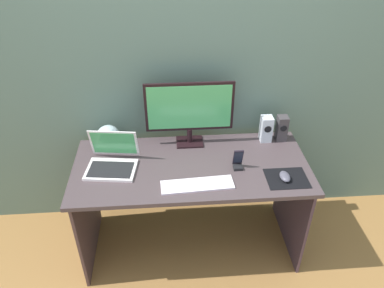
# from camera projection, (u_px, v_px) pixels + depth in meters

# --- Properties ---
(ground_plane) EXTENTS (8.00, 8.00, 0.00)m
(ground_plane) POSITION_uv_depth(u_px,v_px,m) (191.00, 243.00, 2.79)
(ground_plane) COLOR olive
(wall_back) EXTENTS (6.00, 0.04, 2.50)m
(wall_back) POSITION_uv_depth(u_px,v_px,m) (186.00, 62.00, 2.43)
(wall_back) COLOR slate
(wall_back) RESTS_ON ground_plane
(desk) EXTENTS (1.49, 0.67, 0.73)m
(desk) POSITION_uv_depth(u_px,v_px,m) (191.00, 183.00, 2.46)
(desk) COLOR #483B3E
(desk) RESTS_ON ground_plane
(monitor) EXTENTS (0.58, 0.14, 0.45)m
(monitor) POSITION_uv_depth(u_px,v_px,m) (189.00, 110.00, 2.44)
(monitor) COLOR black
(monitor) RESTS_ON desk
(speaker_right) EXTENTS (0.07, 0.08, 0.18)m
(speaker_right) POSITION_uv_depth(u_px,v_px,m) (282.00, 128.00, 2.57)
(speaker_right) COLOR #3E393C
(speaker_right) RESTS_ON desk
(speaker_near_monitor) EXTENTS (0.08, 0.08, 0.18)m
(speaker_near_monitor) POSITION_uv_depth(u_px,v_px,m) (266.00, 129.00, 2.56)
(speaker_near_monitor) COLOR silver
(speaker_near_monitor) RESTS_ON desk
(laptop) EXTENTS (0.33, 0.30, 0.22)m
(laptop) POSITION_uv_depth(u_px,v_px,m) (112.00, 161.00, 2.34)
(laptop) COLOR white
(laptop) RESTS_ON desk
(fishbowl) EXTENTS (0.16, 0.16, 0.16)m
(fishbowl) POSITION_uv_depth(u_px,v_px,m) (108.00, 137.00, 2.50)
(fishbowl) COLOR silver
(fishbowl) RESTS_ON desk
(keyboard_external) EXTENTS (0.44, 0.15, 0.01)m
(keyboard_external) POSITION_uv_depth(u_px,v_px,m) (197.00, 185.00, 2.21)
(keyboard_external) COLOR white
(keyboard_external) RESTS_ON desk
(mousepad) EXTENTS (0.25, 0.20, 0.00)m
(mousepad) POSITION_uv_depth(u_px,v_px,m) (287.00, 178.00, 2.27)
(mousepad) COLOR black
(mousepad) RESTS_ON desk
(mouse) EXTENTS (0.06, 0.10, 0.04)m
(mouse) POSITION_uv_depth(u_px,v_px,m) (285.00, 176.00, 2.25)
(mouse) COLOR #504D5B
(mouse) RESTS_ON mousepad
(phone_in_dock) EXTENTS (0.06, 0.06, 0.14)m
(phone_in_dock) POSITION_uv_depth(u_px,v_px,m) (238.00, 162.00, 2.33)
(phone_in_dock) COLOR black
(phone_in_dock) RESTS_ON desk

